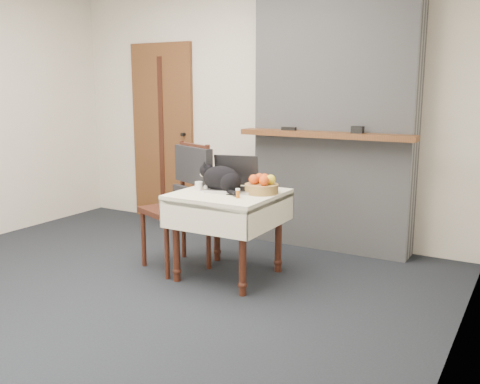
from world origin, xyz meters
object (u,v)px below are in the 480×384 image
object	(u,v)px
door	(163,133)
chair	(186,189)
pill_bottle	(238,193)
cream_jar	(199,186)
fruit_basket	(262,186)
laptop	(233,181)
side_table	(228,206)
cat	(222,179)

from	to	relation	value
door	chair	distance (m)	1.78
chair	pill_bottle	bearing A→B (deg)	3.67
cream_jar	chair	distance (m)	0.25
pill_bottle	door	bearing A→B (deg)	141.32
fruit_basket	chair	size ratio (longest dim) A/B	0.25
pill_bottle	chair	world-z (taller)	chair
laptop	fruit_basket	bearing A→B (deg)	-17.52
fruit_basket	cream_jar	bearing A→B (deg)	-164.14
side_table	pill_bottle	bearing A→B (deg)	-41.68
door	cream_jar	world-z (taller)	door
fruit_basket	side_table	bearing A→B (deg)	-160.13
door	cream_jar	bearing A→B (deg)	-43.96
side_table	laptop	world-z (taller)	laptop
cream_jar	chair	world-z (taller)	chair
side_table	laptop	distance (m)	0.21
laptop	cream_jar	xyz separation A→B (m)	(-0.23, -0.16, -0.03)
cat	chair	world-z (taller)	chair
chair	door	bearing A→B (deg)	156.64
cream_jar	fruit_basket	size ratio (longest dim) A/B	0.27
laptop	cat	distance (m)	0.12
laptop	cat	xyz separation A→B (m)	(-0.04, -0.10, 0.03)
door	laptop	size ratio (longest dim) A/B	4.61
door	chair	size ratio (longest dim) A/B	1.89
fruit_basket	laptop	bearing A→B (deg)	176.77
cat	fruit_basket	world-z (taller)	cat
door	side_table	xyz separation A→B (m)	(1.67, -1.32, -0.41)
side_table	cat	xyz separation A→B (m)	(-0.06, 0.00, 0.21)
chair	fruit_basket	bearing A→B (deg)	25.02
side_table	pill_bottle	distance (m)	0.28
laptop	chair	size ratio (longest dim) A/B	0.41
side_table	cream_jar	bearing A→B (deg)	-168.35
side_table	fruit_basket	distance (m)	0.32
cat	pill_bottle	world-z (taller)	cat
door	cream_jar	size ratio (longest dim) A/B	28.55
cat	fruit_basket	bearing A→B (deg)	26.25
side_table	cat	distance (m)	0.22
side_table	cat	bearing A→B (deg)	177.83
pill_bottle	fruit_basket	xyz separation A→B (m)	(0.07, 0.25, 0.02)
chair	side_table	bearing A→B (deg)	15.04
cat	cream_jar	distance (m)	0.21
fruit_basket	chair	bearing A→B (deg)	-177.74
cream_jar	cat	bearing A→B (deg)	15.94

